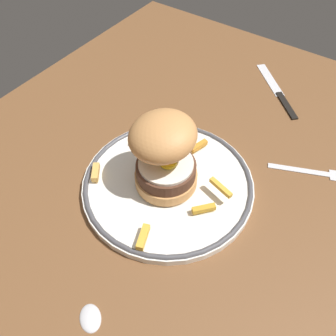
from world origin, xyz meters
TOP-DOWN VIEW (x-y plane):
  - ground_plane at (0.00, 0.00)cm, footprint 110.33×85.19cm
  - dinner_plate at (5.36, 2.99)cm, footprint 26.57×26.57cm
  - burger at (5.45, 3.73)cm, footprint 13.95×14.06cm
  - fries_pile at (7.50, 5.55)cm, footprint 22.46×21.28cm
  - fork at (21.35, -15.13)cm, footprint 6.86×13.81cm
  - knife at (36.88, -2.08)cm, footprint 13.61×13.96cm
  - spoon at (-17.39, -1.89)cm, footprint 9.30×11.69cm

SIDE VIEW (x-z plane):
  - ground_plane at x=0.00cm, z-range -4.00..0.00cm
  - fork at x=21.35cm, z-range 0.00..0.36cm
  - knife at x=36.88cm, z-range -0.09..0.61cm
  - spoon at x=-17.39cm, z-range -0.09..0.81cm
  - dinner_plate at x=5.36cm, z-range 0.04..1.64cm
  - fries_pile at x=7.50cm, z-range 1.09..3.25cm
  - burger at x=5.45cm, z-range 1.54..13.56cm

